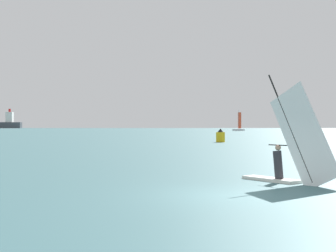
% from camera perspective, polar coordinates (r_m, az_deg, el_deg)
% --- Properties ---
extents(ground_plane, '(4000.00, 4000.00, 0.00)m').
position_cam_1_polar(ground_plane, '(14.03, 8.02, -8.60)').
color(ground_plane, '#386066').
extents(windsurfer, '(1.46, 4.18, 4.32)m').
position_cam_1_polar(windsurfer, '(17.50, 14.63, -3.59)').
color(windsurfer, white).
rests_on(windsurfer, ground_plane).
extents(distant_headland, '(926.18, 355.13, 45.62)m').
position_cam_1_polar(distant_headland, '(1720.48, -9.98, 0.56)').
color(distant_headland, '#756B56').
rests_on(distant_headland, ground_plane).
extents(channel_buoy, '(1.22, 1.22, 1.87)m').
position_cam_1_polar(channel_buoy, '(62.74, 6.55, -1.26)').
color(channel_buoy, yellow).
rests_on(channel_buoy, ground_plane).
extents(small_sailboat, '(4.05, 7.62, 11.50)m').
position_cam_1_polar(small_sailboat, '(253.33, 8.79, -0.35)').
color(small_sailboat, white).
rests_on(small_sailboat, ground_plane).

